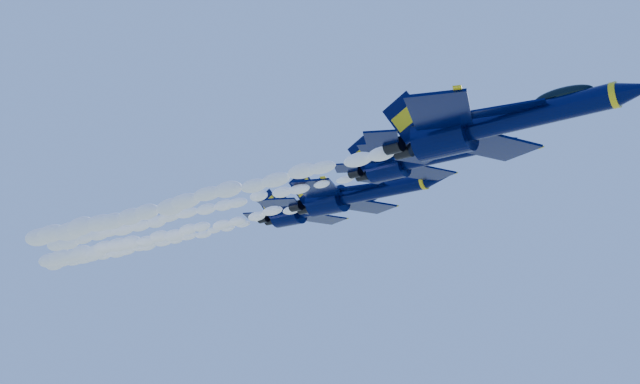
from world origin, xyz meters
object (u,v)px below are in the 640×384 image
Objects in this scene: jet_second at (419,159)px; jet_fourth at (311,209)px; jet_lead at (494,123)px; jet_third at (357,194)px.

jet_second is 0.86× the size of jet_fourth.
jet_lead is 44.21m from jet_fourth.
jet_second is at bearing -30.39° from jet_third.
jet_lead is 27.53m from jet_third.
jet_fourth is (-36.18, 24.99, 4.61)m from jet_lead.
jet_fourth is at bearing 145.36° from jet_lead.
jet_third is (-11.56, 6.78, 0.21)m from jet_second.
jet_fourth is at bearing 145.26° from jet_third.
jet_third reaches higher than jet_second.
jet_lead is 1.19× the size of jet_second.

